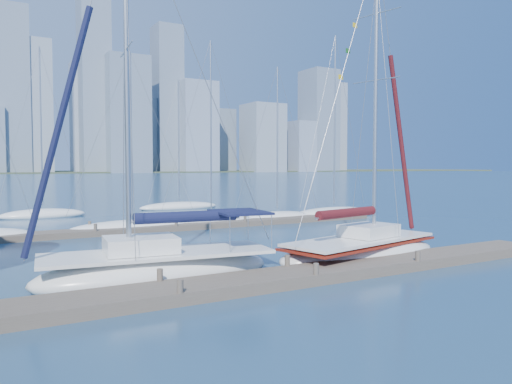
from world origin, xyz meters
TOP-DOWN VIEW (x-y plane):
  - ground at (0.00, 0.00)m, footprint 700.00×700.00m
  - near_dock at (0.00, 0.00)m, footprint 26.00×2.00m
  - far_dock at (2.00, 16.00)m, footprint 30.00×1.80m
  - sailboat_navy at (-4.45, 2.69)m, footprint 9.14×3.93m
  - sailboat_maroon at (4.57, 1.93)m, footprint 8.80×4.46m
  - bg_boat_1 at (-1.36, 16.83)m, footprint 8.38×4.55m
  - bg_boat_2 at (4.34, 17.12)m, footprint 7.33×3.26m
  - bg_boat_4 at (10.01, 17.42)m, footprint 6.82×3.82m
  - bg_boat_5 at (15.57, 17.48)m, footprint 8.51×4.03m
  - bg_boat_6 at (-5.26, 28.65)m, footprint 6.67×2.45m
  - bg_boat_7 at (7.25, 30.81)m, footprint 8.01×5.11m
  - skyline at (18.62, 290.41)m, footprint 503.64×51.31m

SIDE VIEW (x-z plane):
  - ground at x=0.00m, z-range 0.00..0.00m
  - far_dock at x=2.00m, z-range 0.00..0.36m
  - near_dock at x=0.00m, z-range 0.00..0.40m
  - bg_boat_1 at x=-1.36m, z-range -5.61..6.09m
  - bg_boat_7 at x=7.25m, z-range -6.15..6.63m
  - bg_boat_4 at x=10.01m, z-range -5.74..6.23m
  - bg_boat_2 at x=4.34m, z-range -6.31..6.81m
  - bg_boat_6 at x=-5.26m, z-range -6.70..7.25m
  - bg_boat_5 at x=15.57m, z-range -7.24..7.81m
  - sailboat_navy at x=-4.45m, z-range -6.23..8.49m
  - sailboat_maroon at x=4.57m, z-range -6.02..8.28m
  - skyline at x=18.62m, z-range -25.53..96.68m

